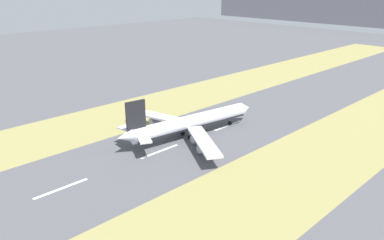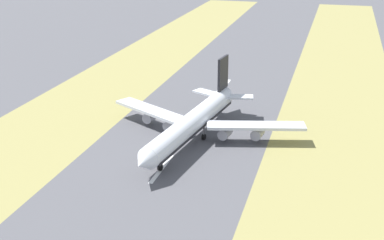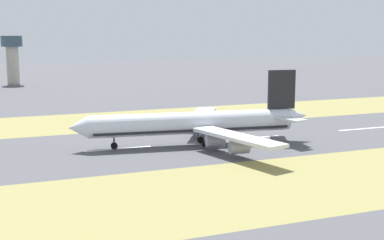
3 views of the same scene
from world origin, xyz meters
TOP-DOWN VIEW (x-y plane):
  - ground_plane at (0.00, 0.00)m, footprint 800.00×800.00m
  - grass_median_west at (-45.00, 0.00)m, footprint 40.00×600.00m
  - grass_median_east at (45.00, 0.00)m, footprint 40.00×600.00m
  - centreline_dash_near at (0.00, -57.26)m, footprint 1.20×18.00m
  - centreline_dash_mid at (0.00, -17.26)m, footprint 1.20×18.00m
  - centreline_dash_far at (0.00, 22.74)m, footprint 1.20×18.00m
  - airplane_main_jet at (-3.15, 0.86)m, footprint 63.54×67.13m

SIDE VIEW (x-z plane):
  - ground_plane at x=0.00m, z-range 0.00..0.00m
  - grass_median_west at x=-45.00m, z-range 0.00..0.01m
  - grass_median_east at x=45.00m, z-range 0.00..0.01m
  - centreline_dash_near at x=0.00m, z-range 0.00..0.01m
  - centreline_dash_mid at x=0.00m, z-range 0.00..0.01m
  - centreline_dash_far at x=0.00m, z-range 0.00..0.01m
  - airplane_main_jet at x=-3.15m, z-range -4.08..16.12m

